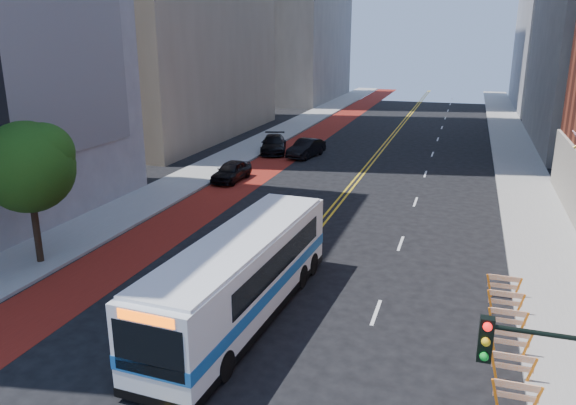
% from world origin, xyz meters
% --- Properties ---
extents(ground, '(160.00, 160.00, 0.00)m').
position_xyz_m(ground, '(0.00, 0.00, 0.00)').
color(ground, black).
rests_on(ground, ground).
extents(sidewalk_left, '(4.00, 140.00, 0.15)m').
position_xyz_m(sidewalk_left, '(-12.00, 30.00, 0.07)').
color(sidewalk_left, gray).
rests_on(sidewalk_left, ground).
extents(sidewalk_right, '(4.00, 140.00, 0.15)m').
position_xyz_m(sidewalk_right, '(12.00, 30.00, 0.07)').
color(sidewalk_right, gray).
rests_on(sidewalk_right, ground).
extents(bus_lane_paint, '(3.60, 140.00, 0.01)m').
position_xyz_m(bus_lane_paint, '(-8.10, 30.00, 0.00)').
color(bus_lane_paint, maroon).
rests_on(bus_lane_paint, ground).
extents(center_line_inner, '(0.14, 140.00, 0.01)m').
position_xyz_m(center_line_inner, '(-0.18, 30.00, 0.00)').
color(center_line_inner, gold).
rests_on(center_line_inner, ground).
extents(center_line_outer, '(0.14, 140.00, 0.01)m').
position_xyz_m(center_line_outer, '(0.18, 30.00, 0.00)').
color(center_line_outer, gold).
rests_on(center_line_outer, ground).
extents(lane_dashes, '(0.14, 98.20, 0.01)m').
position_xyz_m(lane_dashes, '(4.80, 38.00, 0.01)').
color(lane_dashes, silver).
rests_on(lane_dashes, ground).
extents(construction_barriers, '(1.42, 10.91, 1.00)m').
position_xyz_m(construction_barriers, '(9.60, 3.42, 0.68)').
color(construction_barriers, orange).
rests_on(construction_barriers, ground).
extents(street_tree, '(4.20, 4.20, 6.70)m').
position_xyz_m(street_tree, '(-11.24, 6.04, 4.91)').
color(street_tree, black).
rests_on(street_tree, sidewalk_left).
extents(traffic_signal, '(2.21, 0.34, 5.07)m').
position_xyz_m(traffic_signal, '(9.41, -3.51, 3.72)').
color(traffic_signal, black).
rests_on(traffic_signal, sidewalk_right).
extents(transit_bus, '(3.31, 12.34, 3.36)m').
position_xyz_m(transit_bus, '(-0.07, 4.12, 1.75)').
color(transit_bus, white).
rests_on(transit_bus, ground).
extents(car_a, '(1.94, 4.45, 1.49)m').
position_xyz_m(car_a, '(-8.89, 23.43, 0.75)').
color(car_a, black).
rests_on(car_a, ground).
extents(car_b, '(2.60, 5.02, 1.58)m').
position_xyz_m(car_b, '(-5.92, 33.38, 0.79)').
color(car_b, black).
rests_on(car_b, ground).
extents(car_c, '(3.68, 5.88, 1.59)m').
position_xyz_m(car_c, '(-9.30, 34.23, 0.79)').
color(car_c, black).
rests_on(car_c, ground).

